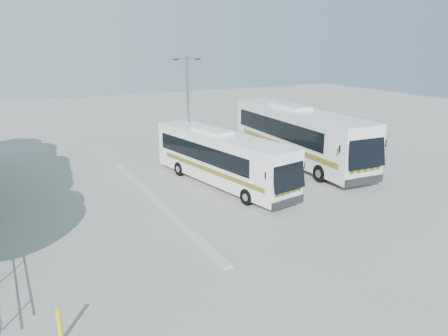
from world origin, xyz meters
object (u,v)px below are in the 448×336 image
lamppost (188,107)px  coach_adjacent (299,134)px  coach_main (222,157)px  bollard (60,325)px

lamppost → coach_adjacent: bearing=-16.3°
lamppost → coach_main: bearing=-83.5°
coach_adjacent → bollard: 21.49m
coach_adjacent → lamppost: lamppost is taller
coach_main → bollard: bearing=-145.7°
bollard → lamppost: bearing=54.8°
coach_main → bollard: coach_main is taller
coach_main → coach_adjacent: bearing=4.6°
lamppost → bollard: size_ratio=7.09×
bollard → coach_main: bearing=44.3°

